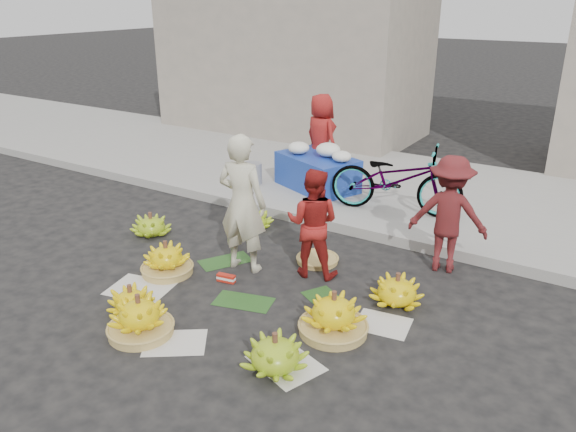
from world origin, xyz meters
The scene contains 23 objects.
ground centered at (0.00, 0.00, 0.00)m, with size 80.00×80.00×0.00m, color black.
curb centered at (0.00, 2.20, 0.07)m, with size 40.00×0.25×0.15m, color gray.
sidewalk centered at (0.00, 4.30, 0.06)m, with size 40.00×4.00×0.12m, color gray.
building_left centered at (-4.00, 7.20, 2.00)m, with size 6.00×3.00×4.00m, color gray.
newspaper_scatter centered at (0.00, -0.80, 0.00)m, with size 3.20×1.80×0.00m, color silver, non-canonical shape.
banana_leaves centered at (-0.10, 0.20, 0.00)m, with size 2.00×1.00×0.00m, color #1C4517, non-canonical shape.
banana_bunch_0 centered at (-1.30, -0.14, 0.18)m, with size 0.62×0.62×0.43m.
banana_bunch_1 centered at (-1.02, -0.99, 0.13)m, with size 0.57×0.57×0.31m.
banana_bunch_2 centered at (-0.60, -1.26, 0.19)m, with size 0.70×0.70×0.45m.
banana_bunch_3 centered at (0.86, -1.02, 0.17)m, with size 0.72×0.72×0.39m.
banana_bunch_4 centered at (1.03, -0.21, 0.20)m, with size 0.80×0.80×0.47m.
banana_bunch_5 centered at (1.36, 0.68, 0.16)m, with size 0.68×0.68×0.37m.
banana_bunch_6 centered at (-2.31, 0.61, 0.15)m, with size 0.57×0.57×0.35m.
banana_bunch_7 centered at (-1.21, 1.63, 0.12)m, with size 0.45×0.45×0.29m.
basket_spare centered at (0.11, 1.11, 0.03)m, with size 0.52×0.52×0.06m, color #A48444.
incense_stack centered at (-0.55, 0.06, 0.05)m, with size 0.22×0.07×0.09m, color red.
vendor_cream centered at (-0.59, 0.49, 0.86)m, with size 0.63×0.41×1.71m, color beige.
vendor_red centered at (0.21, 0.80, 0.67)m, with size 0.65×0.51×1.34m, color #A71F19.
man_striped centered at (1.53, 1.78, 0.73)m, with size 0.94×0.54×1.45m, color maroon.
flower_table centered at (-1.16, 3.37, 0.44)m, with size 1.56×1.29×0.78m.
grey_bucket centered at (-2.23, 2.98, 0.30)m, with size 0.32×0.32×0.37m, color gray.
flower_vendor centered at (-1.39, 3.88, 0.87)m, with size 0.73×0.48×1.50m, color #A71F19.
bicycle centered at (0.37, 3.02, 0.64)m, with size 1.97×0.68×1.03m, color gray.
Camera 1 is at (3.22, -4.57, 3.20)m, focal length 35.00 mm.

